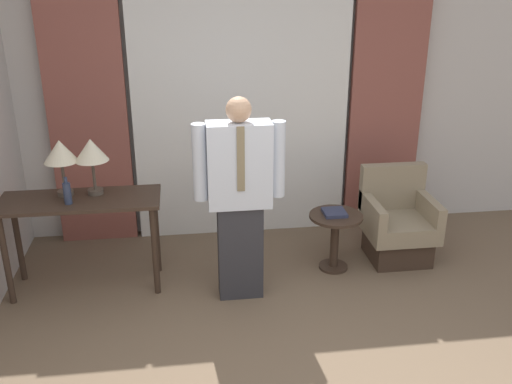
# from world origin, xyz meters

# --- Properties ---
(wall_back) EXTENTS (10.00, 0.06, 2.70)m
(wall_back) POSITION_xyz_m (0.00, 2.87, 1.35)
(wall_back) COLOR beige
(wall_back) RESTS_ON ground_plane
(curtain_sheer_center) EXTENTS (2.01, 0.06, 2.58)m
(curtain_sheer_center) POSITION_xyz_m (0.00, 2.74, 1.29)
(curtain_sheer_center) COLOR white
(curtain_sheer_center) RESTS_ON ground_plane
(curtain_drape_left) EXTENTS (0.71, 0.06, 2.58)m
(curtain_drape_left) POSITION_xyz_m (-1.40, 2.74, 1.29)
(curtain_drape_left) COLOR brown
(curtain_drape_left) RESTS_ON ground_plane
(curtain_drape_right) EXTENTS (0.71, 0.06, 2.58)m
(curtain_drape_right) POSITION_xyz_m (1.40, 2.74, 1.29)
(curtain_drape_right) COLOR brown
(curtain_drape_right) RESTS_ON ground_plane
(desk) EXTENTS (1.26, 0.49, 0.79)m
(desk) POSITION_xyz_m (-1.39, 1.84, 0.66)
(desk) COLOR #38281E
(desk) RESTS_ON ground_plane
(table_lamp_left) EXTENTS (0.26, 0.26, 0.46)m
(table_lamp_left) POSITION_xyz_m (-1.51, 1.93, 1.14)
(table_lamp_left) COLOR #4C4238
(table_lamp_left) RESTS_ON desk
(table_lamp_right) EXTENTS (0.26, 0.26, 0.46)m
(table_lamp_right) POSITION_xyz_m (-1.27, 1.93, 1.14)
(table_lamp_right) COLOR #4C4238
(table_lamp_right) RESTS_ON desk
(bottle_near_edge) EXTENTS (0.06, 0.06, 0.22)m
(bottle_near_edge) POSITION_xyz_m (-1.46, 1.75, 0.88)
(bottle_near_edge) COLOR #2D3851
(bottle_near_edge) RESTS_ON desk
(person) EXTENTS (0.69, 0.23, 1.63)m
(person) POSITION_xyz_m (-0.15, 1.55, 0.87)
(person) COLOR #2D2D33
(person) RESTS_ON ground_plane
(armchair) EXTENTS (0.60, 0.58, 0.83)m
(armchair) POSITION_xyz_m (1.32, 1.99, 0.31)
(armchair) COLOR #38281E
(armchair) RESTS_ON ground_plane
(side_table) EXTENTS (0.46, 0.46, 0.51)m
(side_table) POSITION_xyz_m (0.71, 1.86, 0.35)
(side_table) COLOR #38281E
(side_table) RESTS_ON ground_plane
(book) EXTENTS (0.19, 0.20, 0.03)m
(book) POSITION_xyz_m (0.70, 1.88, 0.53)
(book) COLOR #2D334C
(book) RESTS_ON side_table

